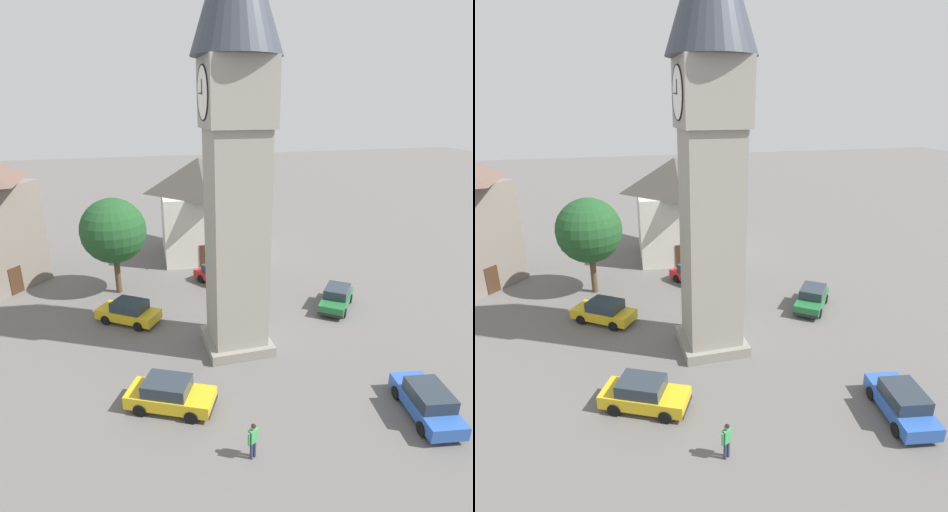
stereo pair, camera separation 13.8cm
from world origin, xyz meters
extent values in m
plane|color=#605E5B|center=(0.00, 0.00, 0.00)|extent=(200.00, 200.00, 0.00)
cube|color=gray|center=(0.00, 0.00, 0.30)|extent=(3.70, 3.70, 0.60)
cube|color=gray|center=(0.00, 0.00, 6.54)|extent=(2.96, 2.96, 11.89)
cube|color=gray|center=(0.00, 0.00, 14.12)|extent=(3.32, 3.32, 3.26)
cylinder|color=white|center=(0.00, 1.69, 14.12)|extent=(2.49, 0.04, 2.49)
torus|color=black|center=(0.00, 1.70, 14.12)|extent=(2.55, 0.06, 2.55)
cube|color=black|center=(0.00, 1.73, 14.39)|extent=(0.05, 0.02, 0.70)
cube|color=black|center=(0.37, 1.73, 14.12)|extent=(0.95, 0.02, 0.04)
cylinder|color=white|center=(0.00, -1.69, 14.12)|extent=(2.49, 0.04, 2.49)
torus|color=black|center=(0.00, -1.70, 14.12)|extent=(2.55, 0.06, 2.55)
cube|color=#236B38|center=(2.89, -8.12, 0.59)|extent=(4.26, 3.90, 0.64)
cube|color=#28333D|center=(3.00, -8.22, 1.21)|extent=(2.61, 2.53, 0.64)
cylinder|color=black|center=(1.43, -7.97, 0.32)|extent=(0.64, 0.57, 0.64)
cylinder|color=black|center=(2.43, -6.73, 0.32)|extent=(0.64, 0.57, 0.64)
cylinder|color=black|center=(3.34, -9.52, 0.32)|extent=(0.64, 0.57, 0.64)
cylinder|color=black|center=(4.35, -8.27, 0.32)|extent=(0.64, 0.57, 0.64)
cube|color=black|center=(1.32, -6.85, 0.37)|extent=(1.14, 1.37, 0.16)
cube|color=#2D5BB7|center=(-8.12, -6.84, 0.59)|extent=(4.33, 2.38, 0.64)
cube|color=#28333D|center=(-8.27, -6.81, 1.21)|extent=(2.34, 1.90, 0.64)
cylinder|color=black|center=(-6.77, -6.26, 0.32)|extent=(0.67, 0.33, 0.64)
cylinder|color=black|center=(-7.04, -7.84, 0.32)|extent=(0.67, 0.33, 0.64)
cylinder|color=black|center=(-9.19, -5.84, 0.32)|extent=(0.67, 0.33, 0.64)
cylinder|color=black|center=(-9.47, -7.41, 0.32)|extent=(0.67, 0.33, 0.64)
cube|color=black|center=(-6.13, -7.19, 0.37)|extent=(0.41, 1.66, 0.16)
cube|color=red|center=(9.26, -1.09, 0.59)|extent=(4.37, 3.65, 0.64)
cube|color=#28333D|center=(9.39, -1.01, 1.21)|extent=(2.61, 2.45, 0.64)
cylinder|color=black|center=(8.66, -2.42, 0.32)|extent=(0.66, 0.53, 0.64)
cylinder|color=black|center=(7.79, -1.08, 0.32)|extent=(0.66, 0.53, 0.64)
cylinder|color=black|center=(10.73, -1.10, 0.32)|extent=(0.66, 0.53, 0.64)
cylinder|color=black|center=(9.86, 0.25, 0.32)|extent=(0.66, 0.53, 0.64)
cube|color=black|center=(7.56, -2.18, 0.37)|extent=(1.00, 1.47, 0.16)
cube|color=gold|center=(4.66, 6.11, 0.59)|extent=(3.77, 4.32, 0.64)
cube|color=#28333D|center=(4.58, 5.99, 1.21)|extent=(2.49, 2.62, 0.64)
cylinder|color=black|center=(4.73, 7.58, 0.32)|extent=(0.55, 0.65, 0.64)
cylinder|color=black|center=(6.03, 6.65, 0.32)|extent=(0.55, 0.65, 0.64)
cylinder|color=black|center=(3.30, 5.58, 0.32)|extent=(0.55, 0.65, 0.64)
cylinder|color=black|center=(4.60, 4.65, 0.32)|extent=(0.55, 0.65, 0.64)
cube|color=black|center=(5.84, 7.76, 0.37)|extent=(1.42, 1.07, 0.16)
cube|color=gold|center=(-4.51, 4.47, 0.59)|extent=(3.35, 4.43, 0.64)
cube|color=#28333D|center=(-4.45, 4.61, 1.21)|extent=(2.33, 2.58, 0.64)
cylinder|color=black|center=(-4.34, 3.02, 0.32)|extent=(0.48, 0.67, 0.64)
cylinder|color=black|center=(-5.78, 3.73, 0.32)|extent=(0.48, 0.67, 0.64)
cylinder|color=black|center=(-3.25, 5.22, 0.32)|extent=(0.48, 0.67, 0.64)
cylinder|color=black|center=(-4.68, 5.93, 0.32)|extent=(0.48, 0.67, 0.64)
cube|color=black|center=(-5.41, 2.66, 0.37)|extent=(1.55, 0.85, 0.16)
cylinder|color=#2D3351|center=(-8.45, 1.72, 0.41)|extent=(0.13, 0.13, 0.82)
cylinder|color=#2D3351|center=(-8.37, 1.56, 0.41)|extent=(0.13, 0.13, 0.82)
cube|color=#3F9959|center=(-8.41, 1.64, 1.12)|extent=(0.36, 0.42, 0.60)
cylinder|color=#3F9959|center=(-8.52, 1.85, 1.07)|extent=(0.09, 0.09, 0.60)
cylinder|color=#3F9959|center=(-8.31, 1.43, 1.07)|extent=(0.09, 0.09, 0.60)
sphere|color=#9E7051|center=(-8.41, 1.64, 1.57)|extent=(0.22, 0.22, 0.22)
sphere|color=black|center=(-8.42, 1.64, 1.59)|extent=(0.20, 0.20, 0.20)
cylinder|color=brown|center=(9.72, 6.65, 1.62)|extent=(0.44, 0.44, 3.24)
sphere|color=#1E4C23|center=(9.72, 6.65, 4.92)|extent=(4.80, 4.80, 4.80)
cube|color=#422819|center=(11.60, 14.13, 1.05)|extent=(0.90, 0.76, 2.10)
cube|color=beige|center=(16.65, -1.05, 3.03)|extent=(7.77, 7.31, 6.05)
pyramid|color=#47423D|center=(16.65, -1.05, 7.60)|extent=(8.16, 7.67, 3.09)
cube|color=#422819|center=(12.96, -0.81, 1.05)|extent=(0.15, 1.10, 2.10)
camera|label=1|loc=(-21.14, 5.87, 13.63)|focal=29.53mm
camera|label=2|loc=(-21.17, 5.74, 13.63)|focal=29.53mm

